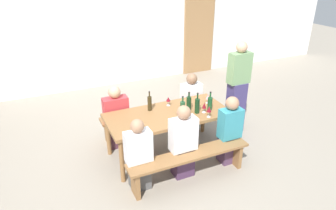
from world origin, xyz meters
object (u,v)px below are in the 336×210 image
object	(u,v)px
tasting_table	(168,118)
seated_guest_far_0	(117,118)
wine_bottle_4	(150,103)
seated_guest_far_1	(191,103)
bench_near	(190,159)
seated_guest_near_2	(229,132)
seated_guest_near_0	(139,157)
wooden_door	(199,36)
wine_bottle_2	(183,107)
wine_glass_1	(208,97)
wine_glass_2	(209,109)
seated_guest_near_1	(183,143)
wine_bottle_0	(197,105)
wine_glass_0	(204,106)
wine_glass_3	(168,99)
standing_host	(237,90)
bench_far	(151,116)
wine_bottle_3	(210,103)
wine_bottle_1	(189,103)

from	to	relation	value
tasting_table	seated_guest_far_0	world-z (taller)	seated_guest_far_0
wine_bottle_4	seated_guest_far_1	bearing A→B (deg)	20.51
bench_near	seated_guest_far_0	world-z (taller)	seated_guest_far_0
seated_guest_near_2	seated_guest_near_0	bearing A→B (deg)	90.00
wooden_door	seated_guest_far_1	bearing A→B (deg)	-122.07
tasting_table	seated_guest_near_0	bearing A→B (deg)	-140.28
tasting_table	wine_bottle_4	bearing A→B (deg)	132.87
seated_guest_near_0	seated_guest_far_0	bearing A→B (deg)	-1.39
wine_bottle_2	wine_glass_1	world-z (taller)	wine_bottle_2
wine_bottle_2	wine_glass_2	size ratio (longest dim) A/B	1.59
tasting_table	seated_guest_near_1	world-z (taller)	seated_guest_near_1
wine_bottle_0	wine_glass_1	bearing A→B (deg)	34.94
wine_glass_2	seated_guest_near_1	bearing A→B (deg)	-158.20
wine_glass_0	seated_guest_far_1	world-z (taller)	seated_guest_far_1
wine_glass_3	seated_guest_near_2	world-z (taller)	seated_guest_near_2
wooden_door	tasting_table	bearing A→B (deg)	-126.33
wine_glass_3	standing_host	xyz separation A→B (m)	(1.35, -0.08, -0.03)
bench_far	tasting_table	bearing A→B (deg)	-90.00
bench_near	seated_guest_near_2	xyz separation A→B (m)	(0.78, 0.15, 0.19)
bench_far	seated_guest_near_2	world-z (taller)	seated_guest_near_2
seated_guest_near_1	bench_near	bearing A→B (deg)	-167.30
wine_glass_1	wine_glass_3	distance (m)	0.68
wine_bottle_4	wine_glass_0	bearing A→B (deg)	-30.22
wine_bottle_3	seated_guest_near_1	world-z (taller)	seated_guest_near_1
wine_glass_1	seated_guest_near_1	world-z (taller)	seated_guest_near_1
wine_bottle_4	seated_guest_far_0	size ratio (longest dim) A/B	0.30
wine_bottle_0	wine_bottle_2	size ratio (longest dim) A/B	1.16
wine_glass_1	wine_glass_0	bearing A→B (deg)	-130.79
bench_far	wine_bottle_1	xyz separation A→B (m)	(0.36, -0.78, 0.52)
wine_bottle_1	seated_guest_near_2	xyz separation A→B (m)	(0.42, -0.57, -0.33)
wine_bottle_4	seated_guest_far_1	distance (m)	1.09
seated_guest_near_0	seated_guest_near_2	xyz separation A→B (m)	(1.50, 0.00, 0.03)
bench_far	seated_guest_far_1	world-z (taller)	seated_guest_far_1
wine_bottle_3	seated_guest_near_2	xyz separation A→B (m)	(0.11, -0.44, -0.32)
wine_glass_1	seated_guest_near_2	distance (m)	0.74
wine_glass_2	wine_glass_3	size ratio (longest dim) A/B	1.21
seated_guest_far_1	wooden_door	bearing A→B (deg)	147.93
seated_guest_near_0	standing_host	distance (m)	2.35
standing_host	wine_bottle_1	bearing A→B (deg)	11.13
wine_bottle_4	wine_glass_0	world-z (taller)	wine_bottle_4
seated_guest_far_1	wine_glass_3	bearing A→B (deg)	-62.03
bench_near	bench_far	xyz separation A→B (m)	(0.00, 1.50, 0.00)
wine_bottle_1	seated_guest_near_1	xyz separation A→B (m)	(-0.39, -0.57, -0.33)
wine_glass_3	wooden_door	bearing A→B (deg)	52.89
tasting_table	wine_glass_2	size ratio (longest dim) A/B	10.53
bench_near	wine_glass_3	bearing A→B (deg)	82.77
wine_glass_3	seated_guest_near_1	bearing A→B (deg)	-100.64
seated_guest_near_0	wine_glass_1	bearing A→B (deg)	-65.83
wine_glass_3	wine_glass_0	bearing A→B (deg)	-49.09
seated_guest_far_1	standing_host	xyz separation A→B (m)	(0.72, -0.41, 0.30)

